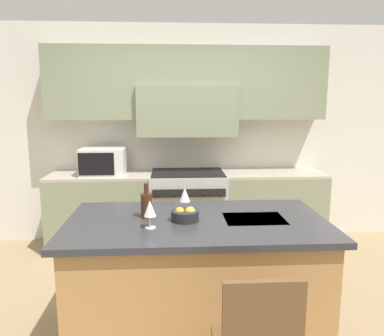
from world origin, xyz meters
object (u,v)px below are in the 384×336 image
wine_bottle (146,205)px  wine_glass_far (185,195)px  wine_glass_near (150,209)px  range_stove (188,209)px  microwave (104,161)px  fruit_bowl (185,215)px

wine_bottle → wine_glass_far: (0.29, 0.12, 0.03)m
wine_glass_near → wine_glass_far: 0.44m
range_stove → wine_glass_far: size_ratio=4.74×
microwave → wine_glass_far: size_ratio=2.63×
range_stove → wine_bottle: 1.84m
wine_glass_far → fruit_bowl: bearing=-91.7°
range_stove → wine_bottle: size_ratio=3.56×
wine_glass_near → wine_glass_far: size_ratio=1.00×
microwave → wine_bottle: size_ratio=1.97×
wine_glass_far → fruit_bowl: wine_glass_far is taller
wine_glass_near → wine_bottle: bearing=99.3°
range_stove → fruit_bowl: fruit_bowl is taller
range_stove → wine_glass_near: wine_glass_near is taller
wine_bottle → wine_glass_far: 0.32m
microwave → wine_bottle: microwave is taller
wine_glass_far → fruit_bowl: 0.23m
wine_glass_far → fruit_bowl: size_ratio=0.97×
wine_bottle → wine_glass_far: bearing=22.7°
wine_bottle → wine_glass_far: wine_bottle is taller
wine_glass_near → fruit_bowl: 0.30m
range_stove → wine_glass_near: bearing=-100.1°
microwave → range_stove: bearing=-1.1°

